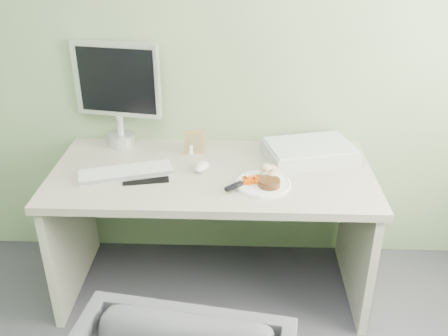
{
  "coord_description": "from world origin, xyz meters",
  "views": [
    {
      "loc": [
        0.14,
        -0.57,
        1.89
      ],
      "look_at": [
        0.06,
        1.5,
        0.81
      ],
      "focal_mm": 40.0,
      "sensor_mm": 36.0,
      "label": 1
    }
  ],
  "objects_px": {
    "monitor": "(117,89)",
    "desk": "(212,202)",
    "scanner": "(310,152)",
    "plate": "(263,184)"
  },
  "relations": [
    {
      "from": "monitor",
      "to": "desk",
      "type": "bearing_deg",
      "value": -21.54
    },
    {
      "from": "desk",
      "to": "scanner",
      "type": "xyz_separation_m",
      "value": [
        0.5,
        0.17,
        0.22
      ]
    },
    {
      "from": "scanner",
      "to": "desk",
      "type": "bearing_deg",
      "value": -176.42
    },
    {
      "from": "plate",
      "to": "monitor",
      "type": "relative_size",
      "value": 0.47
    },
    {
      "from": "plate",
      "to": "scanner",
      "type": "distance_m",
      "value": 0.39
    },
    {
      "from": "monitor",
      "to": "scanner",
      "type": "bearing_deg",
      "value": 1.48
    },
    {
      "from": "desk",
      "to": "plate",
      "type": "height_order",
      "value": "plate"
    },
    {
      "from": "desk",
      "to": "monitor",
      "type": "height_order",
      "value": "monitor"
    },
    {
      "from": "monitor",
      "to": "plate",
      "type": "bearing_deg",
      "value": -20.58
    },
    {
      "from": "desk",
      "to": "plate",
      "type": "xyz_separation_m",
      "value": [
        0.25,
        -0.14,
        0.19
      ]
    }
  ]
}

